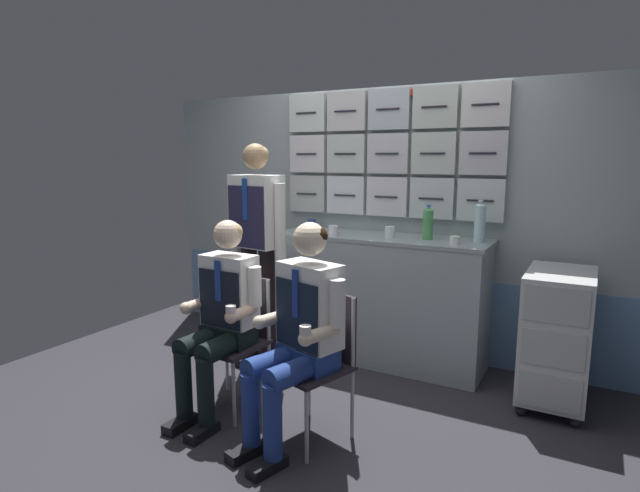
# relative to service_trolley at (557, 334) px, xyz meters

# --- Properties ---
(ground) EXTENTS (4.80, 4.80, 0.04)m
(ground) POSITION_rel_service_trolley_xyz_m (-1.42, -0.93, -0.49)
(ground) COLOR #2C2B31
(galley_bulkhead) EXTENTS (4.20, 0.14, 2.15)m
(galley_bulkhead) POSITION_rel_service_trolley_xyz_m (-1.40, 0.44, 0.64)
(galley_bulkhead) COLOR #93A1A2
(galley_bulkhead) RESTS_ON ground
(galley_counter) EXTENTS (1.67, 0.53, 1.00)m
(galley_counter) POSITION_rel_service_trolley_xyz_m (-1.29, 0.16, 0.03)
(galley_counter) COLOR #96A3A8
(galley_counter) RESTS_ON ground
(service_trolley) EXTENTS (0.40, 0.65, 0.88)m
(service_trolley) POSITION_rel_service_trolley_xyz_m (0.00, 0.00, 0.00)
(service_trolley) COLOR black
(service_trolley) RESTS_ON ground
(folding_chair_left) EXTENTS (0.41, 0.41, 0.83)m
(folding_chair_left) POSITION_rel_service_trolley_xyz_m (-1.81, -0.97, 0.04)
(folding_chair_left) COLOR #A8AAAF
(folding_chair_left) RESTS_ON ground
(crew_member_left) EXTENTS (0.48, 0.59, 1.22)m
(crew_member_left) POSITION_rel_service_trolley_xyz_m (-1.82, -1.13, 0.19)
(crew_member_left) COLOR black
(crew_member_left) RESTS_ON ground
(folding_chair_right) EXTENTS (0.50, 0.50, 0.83)m
(folding_chair_right) POSITION_rel_service_trolley_xyz_m (-1.17, -1.05, 0.04)
(folding_chair_right) COLOR #A8AAAF
(folding_chair_right) RESTS_ON ground
(crew_member_right) EXTENTS (0.52, 0.67, 1.25)m
(crew_member_right) POSITION_rel_service_trolley_xyz_m (-1.22, -1.20, 0.21)
(crew_member_right) COLOR black
(crew_member_right) RESTS_ON ground
(crew_member_standing) EXTENTS (0.53, 0.30, 1.70)m
(crew_member_standing) POSITION_rel_service_trolley_xyz_m (-2.06, -0.41, 0.54)
(crew_member_standing) COLOR black
(crew_member_standing) RESTS_ON ground
(water_bottle_tall) EXTENTS (0.08, 0.08, 0.26)m
(water_bottle_tall) POSITION_rel_service_trolley_xyz_m (-0.93, 0.17, 0.65)
(water_bottle_tall) COLOR #4C9D55
(water_bottle_tall) RESTS_ON galley_counter
(water_bottle_short) EXTENTS (0.08, 0.08, 0.30)m
(water_bottle_short) POSITION_rel_service_trolley_xyz_m (-0.56, 0.22, 0.67)
(water_bottle_short) COLOR silver
(water_bottle_short) RESTS_ON galley_counter
(paper_cup_blue) EXTENTS (0.07, 0.07, 0.06)m
(paper_cup_blue) POSITION_rel_service_trolley_xyz_m (-0.69, 0.05, 0.55)
(paper_cup_blue) COLOR white
(paper_cup_blue) RESTS_ON galley_counter
(paper_cup_tan) EXTENTS (0.07, 0.07, 0.09)m
(paper_cup_tan) POSITION_rel_service_trolley_xyz_m (-1.20, 0.10, 0.57)
(paper_cup_tan) COLOR white
(paper_cup_tan) RESTS_ON galley_counter
(espresso_cup_small) EXTENTS (0.07, 0.07, 0.08)m
(espresso_cup_small) POSITION_rel_service_trolley_xyz_m (-1.63, 0.01, 0.56)
(espresso_cup_small) COLOR white
(espresso_cup_small) RESTS_ON galley_counter
(coffee_cup_spare) EXTENTS (0.07, 0.07, 0.07)m
(coffee_cup_spare) POSITION_rel_service_trolley_xyz_m (-1.98, 0.29, 0.56)
(coffee_cup_spare) COLOR navy
(coffee_cup_spare) RESTS_ON galley_counter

